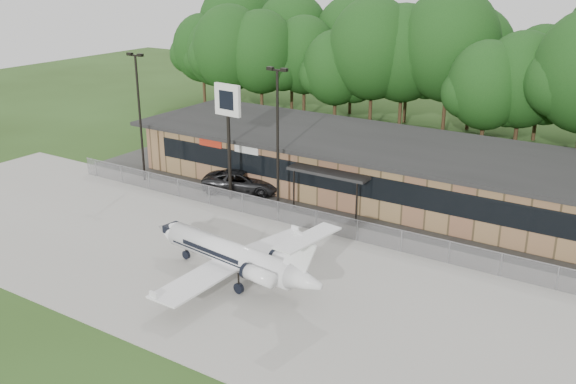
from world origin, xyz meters
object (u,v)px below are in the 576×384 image
Objects in this scene: terminal at (388,168)px; pole_sign at (228,112)px; suv at (242,182)px; business_jet at (236,257)px.

pole_sign is at bearing -142.91° from terminal.
suv is (-9.67, -5.35, -1.33)m from terminal.
terminal is 17.44m from business_jet.
terminal is at bearing 93.51° from business_jet.
terminal is 11.13m from suv.
terminal is 4.73× the size of pole_sign.
suv is at bearing 101.83° from pole_sign.
pole_sign reaches higher than terminal.
pole_sign is at bearing 136.31° from business_jet.
suv is 6.06m from pole_sign.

